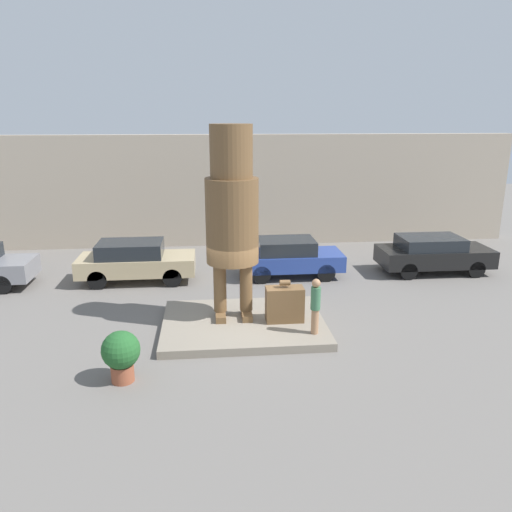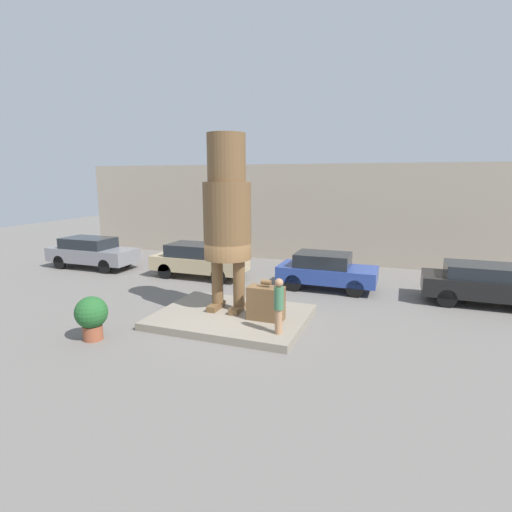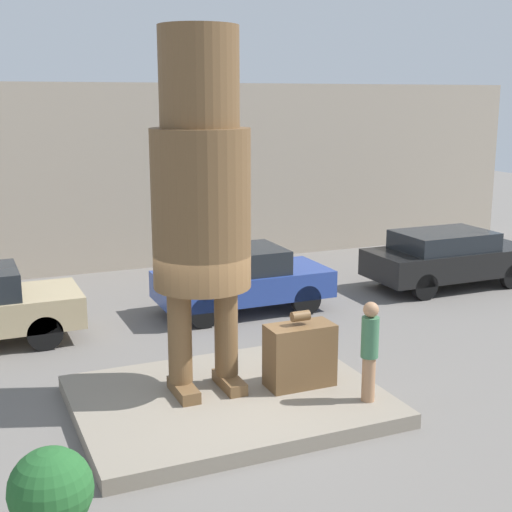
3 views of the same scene
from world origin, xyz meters
name	(u,v)px [view 3 (image 3 of 3)]	position (x,y,z in m)	size (l,w,h in m)	color
ground_plane	(228,407)	(0.00, 0.00, 0.00)	(60.00, 60.00, 0.00)	slate
pedestal	(228,401)	(0.00, 0.00, 0.12)	(4.83, 3.71, 0.24)	gray
building_backdrop	(97,179)	(0.00, 10.22, 2.65)	(28.00, 0.60, 5.30)	tan
statue_figure	(201,186)	(-0.28, 0.36, 3.58)	(1.55, 1.55, 5.72)	brown
giant_suitcase	(300,355)	(1.22, -0.13, 0.77)	(1.12, 0.56, 1.28)	brown
tourist	(370,347)	(1.93, -1.11, 1.12)	(0.28, 0.28, 1.62)	#A87A56
parked_car_blue	(241,278)	(2.17, 4.81, 0.81)	(4.01, 1.78, 1.51)	#284293
parked_car_black	(448,257)	(8.04, 4.75, 0.80)	(4.44, 1.86, 1.49)	black
planter_pot	(51,497)	(-3.12, -2.83, 0.73)	(0.92, 0.92, 1.28)	brown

